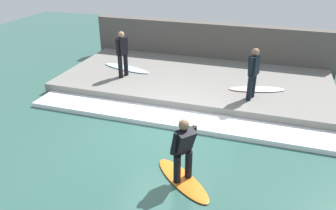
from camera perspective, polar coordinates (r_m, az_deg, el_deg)
The scene contains 10 objects.
ground_plane at distance 8.86m, azimuth -0.68°, elevation -5.00°, with size 28.00×28.00×0.00m, color #2D564C.
concrete_ledge at distance 11.76m, azimuth 4.65°, elevation 4.16°, with size 4.40×9.33×0.36m, color slate.
back_wall at distance 13.81m, azimuth 7.18°, elevation 10.46°, with size 0.50×9.80×1.74m, color #544F49.
wave_foam_crest at distance 9.45m, azimuth 0.77°, elevation -2.35°, with size 1.00×8.86×0.14m, color white.
surfboard_riding at distance 7.25m, azimuth 2.55°, elevation -12.88°, with size 1.50×1.65×0.06m.
surfer_riding at distance 6.75m, azimuth 2.69°, elevation -7.37°, with size 0.55×0.56×1.45m.
surfer_waiting_near at distance 11.49m, azimuth -7.97°, elevation 9.17°, with size 0.52×0.32×1.60m.
surfboard_waiting_near at distance 12.49m, azimuth -7.21°, elevation 6.41°, with size 0.97×2.10×0.06m.
surfer_waiting_far at distance 9.96m, azimuth 14.63°, elevation 5.73°, with size 0.52×0.35×1.57m.
surfboard_waiting_far at distance 10.94m, azimuth 15.21°, elevation 2.71°, with size 0.96×1.86×0.06m.
Camera 1 is at (-7.17, -2.41, 4.62)m, focal length 35.00 mm.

